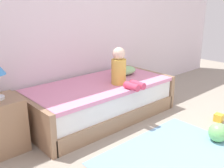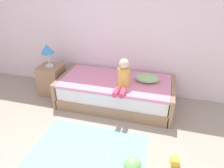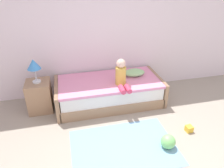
{
  "view_description": "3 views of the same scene",
  "coord_description": "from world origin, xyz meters",
  "views": [
    {
      "loc": [
        -2.21,
        -0.64,
        1.58
      ],
      "look_at": [
        -0.05,
        1.75,
        0.55
      ],
      "focal_mm": 41.64,
      "sensor_mm": 36.0,
      "label": 1
    },
    {
      "loc": [
        0.76,
        -1.24,
        2.23
      ],
      "look_at": [
        -0.05,
        1.75,
        0.55
      ],
      "focal_mm": 33.19,
      "sensor_mm": 36.0,
      "label": 2
    },
    {
      "loc": [
        -0.84,
        -1.54,
        2.38
      ],
      "look_at": [
        -0.05,
        1.75,
        0.55
      ],
      "focal_mm": 33.18,
      "sensor_mm": 36.0,
      "label": 3
    }
  ],
  "objects": [
    {
      "name": "wall_rear",
      "position": [
        0.0,
        2.6,
        1.45
      ],
      "size": [
        7.2,
        0.1,
        2.9
      ],
      "primitive_type": "cube",
      "color": "white",
      "rests_on": "ground"
    },
    {
      "name": "pillow",
      "position": [
        0.5,
        2.1,
        0.56
      ],
      "size": [
        0.44,
        0.3,
        0.13
      ],
      "primitive_type": "ellipsoid",
      "color": "#99CC8C",
      "rests_on": "bed"
    },
    {
      "name": "nightstand",
      "position": [
        -1.4,
        2.05,
        0.3
      ],
      "size": [
        0.44,
        0.44,
        0.6
      ],
      "primitive_type": "cube",
      "color": "#997556",
      "rests_on": "ground"
    },
    {
      "name": "child_figure",
      "position": [
        0.13,
        1.77,
        0.7
      ],
      "size": [
        0.2,
        0.51,
        0.5
      ],
      "color": "gold",
      "rests_on": "bed"
    },
    {
      "name": "table_lamp",
      "position": [
        -1.4,
        2.05,
        0.94
      ],
      "size": [
        0.24,
        0.24,
        0.45
      ],
      "color": "silver",
      "rests_on": "nightstand"
    },
    {
      "name": "bed",
      "position": [
        -0.05,
        2.0,
        0.25
      ],
      "size": [
        2.11,
        1.0,
        0.5
      ],
      "color": "#997556",
      "rests_on": "ground"
    },
    {
      "name": "toy_ball",
      "position": [
        0.54,
        0.55,
        0.11
      ],
      "size": [
        0.23,
        0.23,
        0.23
      ],
      "primitive_type": "sphere",
      "color": "#7FD872",
      "rests_on": "ground"
    },
    {
      "name": "area_rug",
      "position": [
        -0.12,
        0.7,
        0.0
      ],
      "size": [
        1.6,
        1.1,
        0.01
      ],
      "primitive_type": "cube",
      "color": "#7AA8CC",
      "rests_on": "ground"
    },
    {
      "name": "toy_block",
      "position": [
        1.06,
        0.79,
        0.05
      ],
      "size": [
        0.12,
        0.12,
        0.11
      ],
      "primitive_type": "cube",
      "rotation": [
        0.0,
        0.0,
        0.11
      ],
      "color": "yellow",
      "rests_on": "ground"
    }
  ]
}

